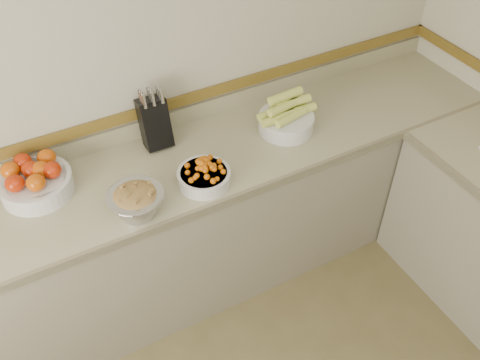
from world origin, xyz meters
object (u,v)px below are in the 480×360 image
corn_bowl (286,118)px  rhubarb_bowl (136,201)px  cherry_tomato_bowl (204,175)px  tomato_bowl (35,180)px  knife_block (154,122)px

corn_bowl → rhubarb_bowl: corn_bowl is taller
corn_bowl → cherry_tomato_bowl: bearing=-163.4°
cherry_tomato_bowl → corn_bowl: 0.59m
tomato_bowl → corn_bowl: size_ratio=1.03×
corn_bowl → rhubarb_bowl: 0.94m
tomato_bowl → cherry_tomato_bowl: size_ratio=1.31×
knife_block → cherry_tomato_bowl: size_ratio=1.31×
knife_block → tomato_bowl: size_ratio=1.00×
knife_block → cherry_tomato_bowl: (0.09, -0.39, -0.09)m
corn_bowl → knife_block: bearing=161.4°
knife_block → cherry_tomato_bowl: bearing=-77.5°
cherry_tomato_bowl → knife_block: bearing=102.5°
cherry_tomato_bowl → corn_bowl: size_ratio=0.79×
corn_bowl → rhubarb_bowl: bearing=-167.1°
knife_block → corn_bowl: 0.69m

